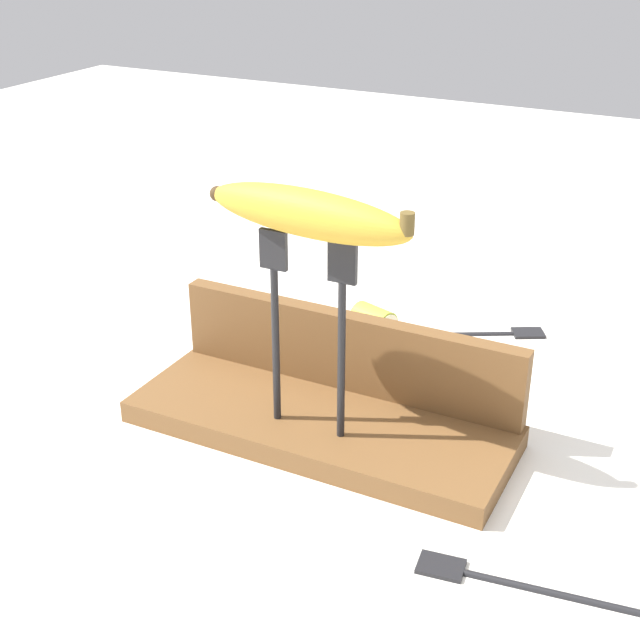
% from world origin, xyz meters
% --- Properties ---
extents(ground_plane, '(3.00, 3.00, 0.00)m').
position_xyz_m(ground_plane, '(0.00, 0.00, 0.00)').
color(ground_plane, white).
extents(wooden_board, '(0.37, 0.14, 0.02)m').
position_xyz_m(wooden_board, '(0.00, 0.00, 0.01)').
color(wooden_board, brown).
rests_on(wooden_board, ground).
extents(board_backstop, '(0.36, 0.02, 0.08)m').
position_xyz_m(board_backstop, '(0.00, 0.06, 0.06)').
color(board_backstop, brown).
rests_on(board_backstop, wooden_board).
extents(fork_stand_center, '(0.09, 0.01, 0.19)m').
position_xyz_m(fork_stand_center, '(0.00, -0.02, 0.13)').
color(fork_stand_center, black).
rests_on(fork_stand_center, wooden_board).
extents(banana_raised_center, '(0.20, 0.06, 0.04)m').
position_xyz_m(banana_raised_center, '(-0.00, -0.02, 0.23)').
color(banana_raised_center, gold).
rests_on(banana_raised_center, fork_stand_center).
extents(fork_fallen_near, '(0.15, 0.09, 0.01)m').
position_xyz_m(fork_fallen_near, '(0.09, 0.28, 0.00)').
color(fork_fallen_near, black).
rests_on(fork_fallen_near, ground).
extents(fork_fallen_far, '(0.19, 0.04, 0.01)m').
position_xyz_m(fork_fallen_far, '(0.22, -0.12, 0.00)').
color(fork_fallen_far, black).
rests_on(fork_fallen_far, ground).
extents(banana_chunk_near, '(0.06, 0.05, 0.04)m').
position_xyz_m(banana_chunk_near, '(-0.04, 0.22, 0.02)').
color(banana_chunk_near, '#B2C138').
rests_on(banana_chunk_near, ground).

